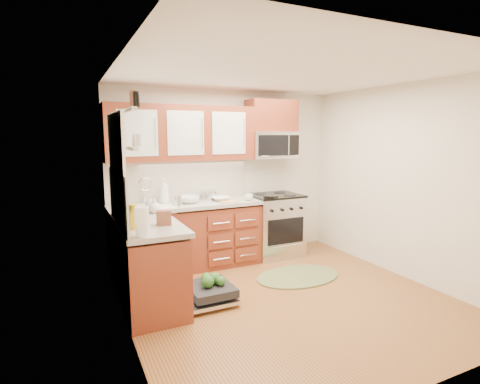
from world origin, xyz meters
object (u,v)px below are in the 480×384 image
skillet (271,197)px  bowl_a (221,199)px  microwave (272,145)px  rug (298,276)px  upper_cabinets (182,133)px  cup (248,197)px  paper_towel_roll (142,222)px  bowl_b (188,200)px  cutting_board (229,202)px  stock_pot (209,195)px  dishwasher (207,293)px  range (275,225)px  sink (149,216)px

skillet → bowl_a: 0.72m
microwave → rug: size_ratio=0.65×
upper_cabinets → cup: size_ratio=17.04×
paper_towel_roll → bowl_b: size_ratio=0.92×
skillet → bowl_a: (-0.68, 0.23, -0.02)m
cutting_board → skillet: bearing=-5.5°
skillet → cup: size_ratio=1.78×
stock_pot → cup: (0.47, -0.34, -0.01)m
dishwasher → paper_towel_roll: 1.26m
paper_towel_roll → bowl_b: 1.73m
rug → cutting_board: bearing=130.8°
upper_cabinets → paper_towel_roll: upper_cabinets is taller
range → bowl_a: (-0.91, -0.02, 0.48)m
dishwasher → stock_pot: (0.53, 1.30, 0.89)m
upper_cabinets → microwave: (1.41, -0.02, -0.18)m
skillet → bowl_a: skillet is taller
microwave → skillet: microwave is taller
microwave → paper_towel_roll: size_ratio=2.72×
upper_cabinets → bowl_b: size_ratio=6.78×
upper_cabinets → cup: upper_cabinets is taller
upper_cabinets → bowl_b: upper_cabinets is taller
dishwasher → skillet: 1.81m
bowl_b → stock_pot: bearing=22.5°
upper_cabinets → range: (1.41, -0.15, -1.40)m
microwave → sink: 2.13m
dishwasher → stock_pot: bearing=67.7°
range → paper_towel_roll: 2.77m
bowl_b → sink: bearing=-177.1°
upper_cabinets → stock_pot: (0.40, 0.03, -0.89)m
bowl_a → upper_cabinets: bearing=161.6°
sink → rug: bearing=-28.4°
skillet → bowl_b: 1.18m
sink → bowl_a: (1.02, -0.01, 0.15)m
stock_pot → cup: 0.58m
skillet → bowl_a: bearing=161.5°
skillet → microwave: bearing=58.8°
paper_towel_roll → cutting_board: bearing=41.4°
rug → bowl_a: (-0.71, 0.93, 0.94)m
upper_cabinets → stock_pot: bearing=3.6°
bowl_a → bowl_b: 0.47m
stock_pot → paper_towel_roll: size_ratio=0.74×
bowl_b → upper_cabinets: bearing=103.7°
microwave → range: bearing=-90.0°
microwave → rug: (-0.20, -1.07, -1.69)m
sink → cutting_board: size_ratio=2.50×
sink → cup: 1.41m
sink → stock_pot: bearing=11.0°
sink → skillet: skillet is taller
microwave → cutting_board: microwave is taller
upper_cabinets → rug: bearing=-42.2°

